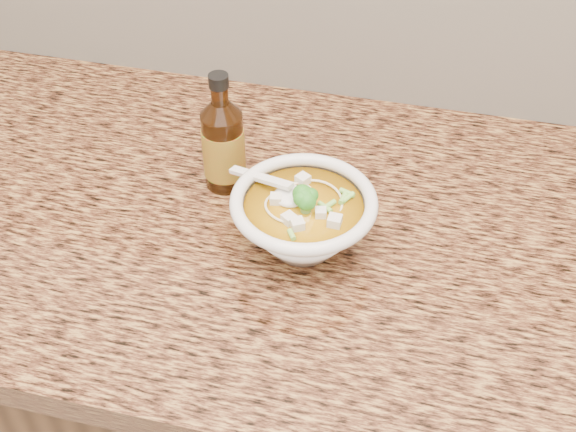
# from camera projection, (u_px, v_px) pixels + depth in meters

# --- Properties ---
(cabinet) EXTENTS (4.00, 0.65, 0.86)m
(cabinet) POSITION_uv_depth(u_px,v_px,m) (350.00, 419.00, 1.28)
(cabinet) COLOR #311D0E
(cabinet) RESTS_ON ground
(counter_slab) EXTENTS (4.00, 0.68, 0.04)m
(counter_slab) POSITION_uv_depth(u_px,v_px,m) (369.00, 239.00, 0.98)
(counter_slab) COLOR #A2763B
(counter_slab) RESTS_ON cabinet
(soup_bowl) EXTENTS (0.20, 0.18, 0.10)m
(soup_bowl) POSITION_uv_depth(u_px,v_px,m) (303.00, 221.00, 0.91)
(soup_bowl) COLOR white
(soup_bowl) RESTS_ON counter_slab
(hot_sauce_bottle) EXTENTS (0.07, 0.07, 0.18)m
(hot_sauce_bottle) POSITION_uv_depth(u_px,v_px,m) (223.00, 145.00, 0.99)
(hot_sauce_bottle) COLOR #3D1D08
(hot_sauce_bottle) RESTS_ON counter_slab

